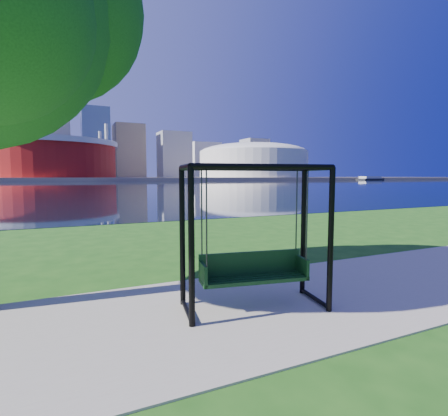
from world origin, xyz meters
TOP-DOWN VIEW (x-y plane):
  - ground at (0.00, 0.00)m, footprint 900.00×900.00m
  - path at (0.00, -0.50)m, footprint 120.00×4.00m
  - river at (0.00, 102.00)m, footprint 900.00×180.00m
  - far_bank at (0.00, 306.00)m, footprint 900.00×228.00m
  - stadium at (-10.00, 235.00)m, footprint 83.00×83.00m
  - arena at (135.00, 235.00)m, footprint 84.00×84.00m
  - skyline at (-4.27, 319.39)m, footprint 392.00×66.00m
  - swing at (0.26, -0.57)m, footprint 2.66×1.51m
  - barge at (208.31, 186.14)m, footprint 28.83×13.70m

SIDE VIEW (x-z plane):
  - ground at x=0.00m, z-range 0.00..0.00m
  - river at x=0.00m, z-range 0.00..0.02m
  - path at x=0.00m, z-range 0.00..0.03m
  - far_bank at x=0.00m, z-range 0.00..2.00m
  - swing at x=0.26m, z-range -0.04..2.53m
  - barge at x=208.31m, z-range -0.13..2.66m
  - stadium at x=-10.00m, z-range -1.77..30.23m
  - arena at x=135.00m, z-range 2.59..29.15m
  - skyline at x=-4.27m, z-range -12.36..84.14m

